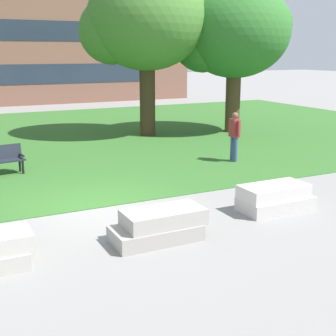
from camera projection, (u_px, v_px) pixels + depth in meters
The scene contains 8 objects.
ground_plane at pixel (96, 209), 11.46m from camera, with size 140.00×140.00×0.00m, color gray.
grass_lawn at pixel (24, 141), 20.15m from camera, with size 40.00×20.00×0.02m, color #336628.
concrete_block_left at pixel (159, 226), 9.48m from camera, with size 1.90×0.90×0.64m.
concrete_block_right at pixel (275, 198), 11.29m from camera, with size 1.81×0.90×0.64m.
tree_far_left at pixel (145, 21), 20.35m from camera, with size 5.48×5.22×7.34m.
tree_far_right at pixel (234, 32), 21.42m from camera, with size 5.33×5.07×6.84m.
person_bystander_near_lawn at pixel (234, 134), 16.16m from camera, with size 0.27×0.67×1.71m.
building_facade_distant at pixel (0, 28), 32.00m from camera, with size 28.84×1.03×10.71m.
Camera 1 is at (-3.26, -10.53, 3.73)m, focal length 50.00 mm.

